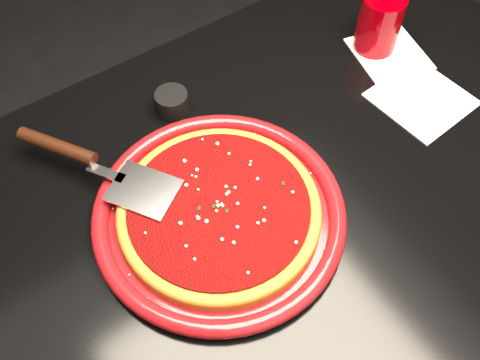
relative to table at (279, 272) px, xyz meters
name	(u,v)px	position (x,y,z in m)	size (l,w,h in m)	color
floor	(271,328)	(0.00, 0.00, -0.38)	(4.00, 4.00, 0.01)	black
table	(279,272)	(0.00, 0.00, 0.00)	(1.20, 0.80, 0.75)	black
plate	(219,213)	(-0.14, 0.00, 0.39)	(0.39, 0.39, 0.03)	maroon
pizza_crust	(219,212)	(-0.14, 0.00, 0.39)	(0.31, 0.31, 0.02)	brown
pizza_crust_rim	(219,209)	(-0.14, 0.00, 0.40)	(0.31, 0.31, 0.02)	brown
pizza_sauce	(219,207)	(-0.14, 0.00, 0.41)	(0.28, 0.28, 0.01)	maroon
parmesan_dusting	(219,205)	(-0.14, 0.00, 0.42)	(0.27, 0.27, 0.01)	beige
basil_flecks	(219,205)	(-0.14, 0.00, 0.41)	(0.25, 0.25, 0.00)	black
pizza_server	(98,164)	(-0.26, 0.17, 0.42)	(0.10, 0.34, 0.03)	silver
cup	(379,24)	(0.32, 0.16, 0.43)	(0.08, 0.08, 0.11)	#840005
napkin_a	(421,99)	(0.30, 0.00, 0.38)	(0.15, 0.15, 0.00)	white
napkin_b	(389,54)	(0.33, 0.12, 0.38)	(0.13, 0.14, 0.00)	white
ramekin	(172,103)	(-0.09, 0.23, 0.40)	(0.06, 0.06, 0.04)	black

